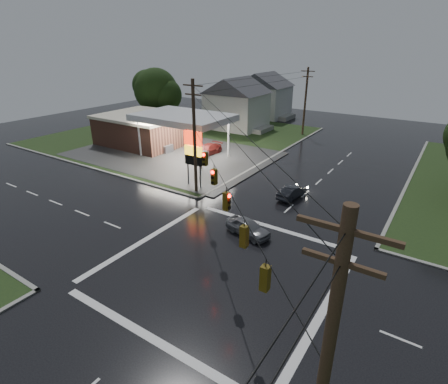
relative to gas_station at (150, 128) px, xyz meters
The scene contains 13 objects.
ground 32.46m from the gas_station, 37.50° to the right, with size 120.00×120.00×0.00m, color black.
grass_nw 6.79m from the gas_station, 92.95° to the left, with size 36.00×36.00×0.08m, color #1E3115.
gas_station is the anchor object (origin of this frame).
pylon_sign 17.81m from the gas_station, 31.22° to the right, with size 2.00×0.35×6.00m.
utility_pole_nw 19.38m from the gas_station, 32.23° to the right, with size 2.20×0.32×11.00m.
utility_pole_n 24.60m from the gas_station, 48.53° to the left, with size 2.20×0.32×10.50m.
traffic_signals 32.63m from the gas_station, 37.50° to the right, with size 26.87×26.87×1.47m.
house_near 17.07m from the gas_station, 73.83° to the left, with size 11.05×8.48×8.60m.
house_far 28.61m from the gas_station, 82.50° to the left, with size 11.05×8.48×8.60m.
tree_nw_behind 13.63m from the gas_station, 128.42° to the left, with size 8.93×7.60×10.00m.
car_north 25.73m from the gas_station, 14.20° to the right, with size 1.30×3.72×1.23m, color black.
car_crossing 29.01m from the gas_station, 30.80° to the right, with size 1.55×3.84×1.31m, color slate.
car_pump 9.91m from the gas_station, ahead, with size 1.97×4.85×1.41m, color maroon.
Camera 1 is at (10.86, -16.20, 14.00)m, focal length 28.00 mm.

